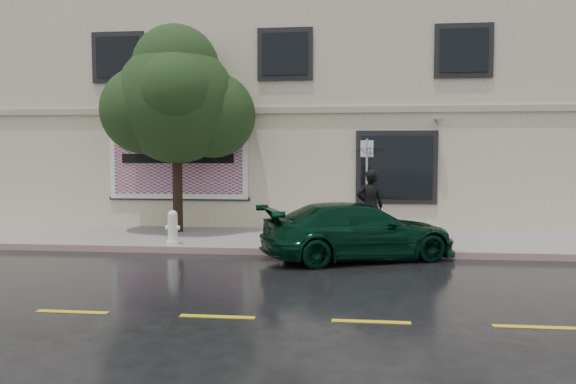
# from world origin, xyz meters

# --- Properties ---
(ground) EXTENTS (90.00, 90.00, 0.00)m
(ground) POSITION_xyz_m (0.00, 0.00, 0.00)
(ground) COLOR black
(ground) RESTS_ON ground
(sidewalk) EXTENTS (20.00, 3.50, 0.15)m
(sidewalk) POSITION_xyz_m (0.00, 3.25, 0.07)
(sidewalk) COLOR gray
(sidewalk) RESTS_ON ground
(curb) EXTENTS (20.00, 0.18, 0.16)m
(curb) POSITION_xyz_m (0.00, 1.50, 0.07)
(curb) COLOR gray
(curb) RESTS_ON ground
(road_marking) EXTENTS (19.00, 0.12, 0.01)m
(road_marking) POSITION_xyz_m (0.00, -3.50, 0.01)
(road_marking) COLOR gold
(road_marking) RESTS_ON ground
(building) EXTENTS (20.00, 8.12, 7.00)m
(building) POSITION_xyz_m (0.00, 9.00, 3.50)
(building) COLOR beige
(building) RESTS_ON ground
(billboard) EXTENTS (4.30, 0.16, 2.20)m
(billboard) POSITION_xyz_m (-3.20, 4.92, 2.05)
(billboard) COLOR white
(billboard) RESTS_ON ground
(car) EXTENTS (4.75, 3.40, 1.27)m
(car) POSITION_xyz_m (2.09, 1.16, 0.63)
(car) COLOR black
(car) RESTS_ON ground
(pedestrian) EXTENTS (0.73, 0.54, 1.82)m
(pedestrian) POSITION_xyz_m (2.38, 2.43, 1.06)
(pedestrian) COLOR black
(pedestrian) RESTS_ON sidewalk
(umbrella) EXTENTS (1.22, 1.22, 0.70)m
(umbrella) POSITION_xyz_m (2.38, 2.43, 2.32)
(umbrella) COLOR black
(umbrella) RESTS_ON pedestrian
(street_tree) EXTENTS (3.35, 3.35, 5.27)m
(street_tree) POSITION_xyz_m (-2.92, 3.96, 3.73)
(street_tree) COLOR black
(street_tree) RESTS_ON sidewalk
(fire_hydrant) EXTENTS (0.34, 0.32, 0.83)m
(fire_hydrant) POSITION_xyz_m (-2.37, 1.80, 0.56)
(fire_hydrant) COLOR white
(fire_hydrant) RESTS_ON sidewalk
(sign_pole) EXTENTS (0.31, 0.08, 2.57)m
(sign_pole) POSITION_xyz_m (2.30, 2.76, 1.69)
(sign_pole) COLOR #9FA0A8
(sign_pole) RESTS_ON sidewalk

